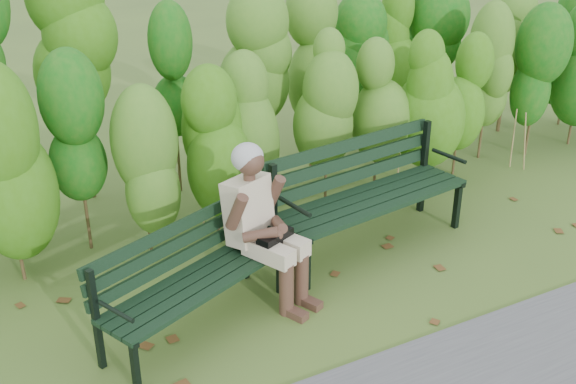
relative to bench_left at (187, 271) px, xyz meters
name	(u,v)px	position (x,y,z in m)	size (l,w,h in m)	color
ground	(308,291)	(1.00, -0.04, -0.46)	(80.00, 80.00, 0.00)	#405724
hedge_band	(215,86)	(1.00, 1.83, 0.80)	(11.04, 1.67, 2.42)	#47381E
leaf_litter	(342,277)	(1.36, 0.00, -0.45)	(5.81, 2.20, 0.01)	brown
bench_left	(187,271)	(0.00, 0.00, 0.00)	(1.62, 1.08, 0.78)	black
bench_right	(364,186)	(1.85, 0.46, 0.11)	(1.99, 0.91, 0.96)	black
seated_woman	(261,217)	(0.66, 0.11, 0.24)	(0.64, 0.84, 1.27)	beige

